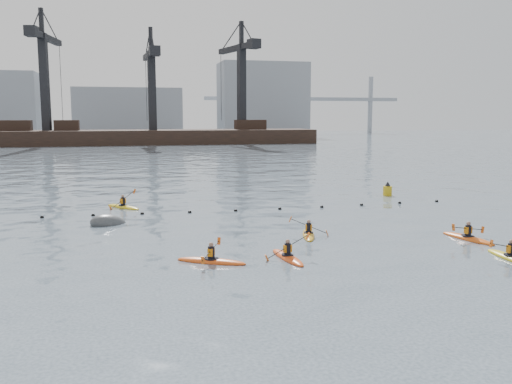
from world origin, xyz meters
TOP-DOWN VIEW (x-y plane):
  - ground at (0.00, 0.00)m, footprint 400.00×400.00m
  - float_line at (-0.50, 22.53)m, footprint 33.24×0.73m
  - barge_pier at (-0.22, 110.00)m, footprint 72.00×19.30m
  - skyline at (2.23, 150.27)m, footprint 141.00×28.00m
  - kayaker_0 at (0.88, 10.12)m, footprint 2.13×3.11m
  - kayaker_1 at (10.33, 7.77)m, footprint 2.11×3.13m
  - kayaker_2 at (-2.47, 10.26)m, footprint 3.02×2.07m
  - kayaker_3 at (3.26, 14.24)m, footprint 2.02×3.04m
  - kayaker_4 at (10.82, 11.55)m, footprint 2.18×3.34m
  - kayaker_5 at (-6.19, 25.42)m, footprint 2.48×2.88m
  - mooring_buoy at (-6.98, 19.87)m, footprint 2.68×2.12m
  - nav_buoy at (14.00, 26.51)m, footprint 0.69×0.69m

SIDE VIEW (x-z plane):
  - ground at x=0.00m, z-range 0.00..0.00m
  - mooring_buoy at x=-6.98m, z-range -0.76..0.76m
  - float_line at x=-0.50m, z-range -0.09..0.15m
  - kayaker_3 at x=3.26m, z-range -0.48..0.66m
  - kayaker_0 at x=0.88m, z-range -0.51..0.70m
  - kayaker_2 at x=-2.47m, z-range -0.40..0.59m
  - kayaker_1 at x=10.33m, z-range -0.42..0.61m
  - kayaker_5 at x=-6.19m, z-range -0.55..0.74m
  - kayaker_4 at x=10.82m, z-range -0.42..0.62m
  - nav_buoy at x=14.00m, z-range -0.25..1.00m
  - barge_pier at x=-0.22m, z-range -12.86..16.64m
  - skyline at x=2.23m, z-range -1.75..20.25m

